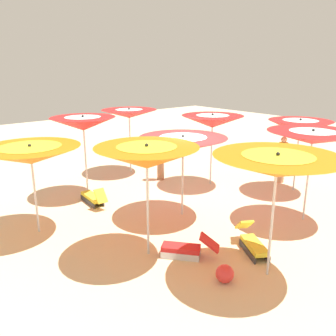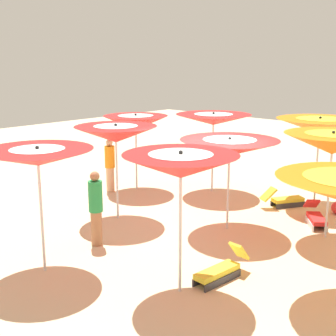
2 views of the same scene
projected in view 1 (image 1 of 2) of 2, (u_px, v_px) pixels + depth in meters
ground at (186, 209)px, 9.92m from camera, size 37.24×37.24×0.04m
beach_umbrella_0 at (277, 166)px, 6.17m from camera, size 2.29×2.29×2.43m
beach_umbrella_1 at (312, 138)px, 8.59m from camera, size 2.21×2.21×2.40m
beach_umbrella_2 at (300, 127)px, 10.78m from camera, size 1.92×1.92×2.33m
beach_umbrella_3 at (147, 157)px, 6.92m from camera, size 2.09×2.09×2.42m
beach_umbrella_4 at (183, 144)px, 8.95m from camera, size 2.27×2.27×2.19m
beach_umbrella_5 at (212, 121)px, 11.35m from camera, size 2.01×2.01×2.40m
beach_umbrella_6 at (31, 155)px, 7.99m from camera, size 2.27×2.27×2.18m
beach_umbrella_7 at (83, 124)px, 10.36m from camera, size 1.92×1.92×2.48m
beach_umbrella_8 at (129, 114)px, 12.70m from camera, size 2.01×2.01×2.41m
lounger_0 at (93, 197)px, 10.18m from camera, size 1.27×0.40×0.59m
lounger_1 at (253, 243)px, 7.58m from camera, size 1.22×0.90×0.56m
lounger_2 at (186, 248)px, 7.35m from camera, size 1.15×1.02×0.54m
beachgoer_0 at (282, 159)px, 11.90m from camera, size 0.30×0.30×1.60m
beachgoer_1 at (161, 156)px, 12.17m from camera, size 0.30×0.30×1.63m
beach_ball at (225, 274)px, 6.50m from camera, size 0.34×0.34×0.34m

